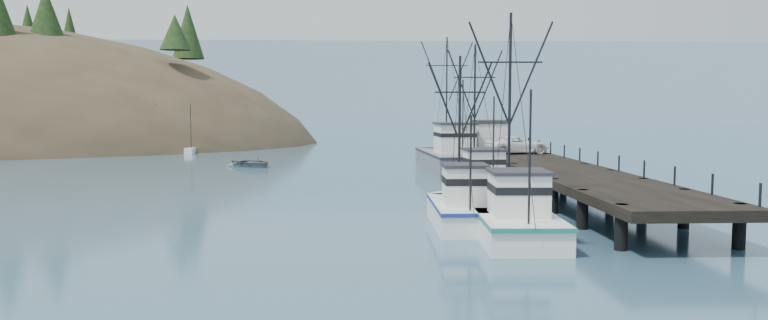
% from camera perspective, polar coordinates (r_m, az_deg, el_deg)
% --- Properties ---
extents(ground, '(400.00, 400.00, 0.00)m').
position_cam_1_polar(ground, '(33.16, -2.37, -6.23)').
color(ground, '#31556D').
rests_on(ground, ground).
extents(pier, '(6.00, 44.00, 2.00)m').
position_cam_1_polar(pier, '(50.75, 13.61, -0.63)').
color(pier, black).
rests_on(pier, ground).
extents(distant_ridge, '(360.00, 40.00, 26.00)m').
position_cam_1_polar(distant_ridge, '(202.90, 0.39, 2.92)').
color(distant_ridge, '#9EB2C6').
rests_on(distant_ridge, ground).
extents(distant_ridge_far, '(180.00, 25.00, 18.00)m').
position_cam_1_polar(distant_ridge_far, '(221.29, -12.87, 2.95)').
color(distant_ridge_far, silver).
rests_on(distant_ridge_far, ground).
extents(moored_sailboats, '(23.22, 14.71, 6.35)m').
position_cam_1_polar(moored_sailboats, '(96.16, -21.62, 0.82)').
color(moored_sailboats, white).
rests_on(moored_sailboats, ground).
extents(trawler_near, '(3.91, 10.78, 10.99)m').
position_cam_1_polar(trawler_near, '(33.25, 10.60, -4.84)').
color(trawler_near, white).
rests_on(trawler_near, ground).
extents(trawler_mid, '(3.10, 8.83, 9.13)m').
position_cam_1_polar(trawler_mid, '(35.80, 6.43, -4.12)').
color(trawler_mid, white).
rests_on(trawler_mid, ground).
extents(trawler_far, '(4.16, 10.46, 10.78)m').
position_cam_1_polar(trawler_far, '(47.80, 7.80, -1.91)').
color(trawler_far, white).
rests_on(trawler_far, ground).
extents(work_vessel, '(5.46, 15.48, 12.94)m').
position_cam_1_polar(work_vessel, '(64.25, 5.48, 0.16)').
color(work_vessel, slate).
rests_on(work_vessel, ground).
extents(pier_shed, '(3.00, 3.20, 2.80)m').
position_cam_1_polar(pier_shed, '(63.68, 8.91, 2.06)').
color(pier_shed, silver).
rests_on(pier_shed, pier).
extents(pickup_truck, '(5.84, 3.54, 1.51)m').
position_cam_1_polar(pickup_truck, '(60.07, 11.05, 1.24)').
color(pickup_truck, white).
rests_on(pickup_truck, pier).
extents(motorboat, '(6.48, 6.56, 1.11)m').
position_cam_1_polar(motorboat, '(69.97, -10.91, -0.54)').
color(motorboat, slate).
rests_on(motorboat, ground).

